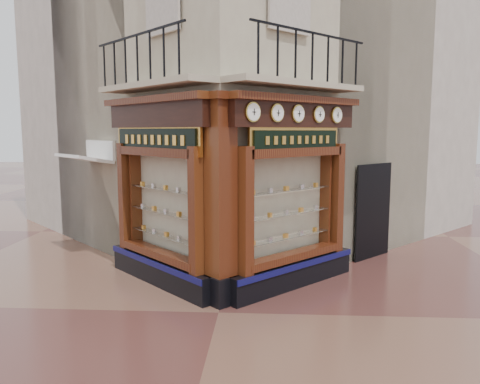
# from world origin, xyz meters

# --- Properties ---
(ground) EXTENTS (80.00, 80.00, 0.00)m
(ground) POSITION_xyz_m (0.00, 0.00, 0.00)
(ground) COLOR #532C26
(ground) RESTS_ON ground
(main_building) EXTENTS (11.31, 11.31, 12.00)m
(main_building) POSITION_xyz_m (0.00, 6.16, 6.00)
(main_building) COLOR #BEB394
(main_building) RESTS_ON ground
(neighbour_left) EXTENTS (11.31, 11.31, 11.00)m
(neighbour_left) POSITION_xyz_m (-2.47, 8.63, 5.50)
(neighbour_left) COLOR beige
(neighbour_left) RESTS_ON ground
(neighbour_right) EXTENTS (11.31, 11.31, 11.00)m
(neighbour_right) POSITION_xyz_m (2.47, 8.63, 5.50)
(neighbour_right) COLOR beige
(neighbour_right) RESTS_ON ground
(shopfront_left) EXTENTS (2.86, 2.86, 3.98)m
(shopfront_left) POSITION_xyz_m (-1.41, 1.57, 1.98)
(shopfront_left) COLOR black
(shopfront_left) RESTS_ON ground
(shopfront_right) EXTENTS (2.86, 2.86, 3.98)m
(shopfront_right) POSITION_xyz_m (1.41, 1.57, 1.98)
(shopfront_right) COLOR black
(shopfront_right) RESTS_ON ground
(corner_pilaster) EXTENTS (0.85, 0.85, 3.98)m
(corner_pilaster) POSITION_xyz_m (0.00, 0.50, 1.95)
(corner_pilaster) COLOR black
(corner_pilaster) RESTS_ON ground
(balcony) EXTENTS (5.94, 2.97, 1.03)m
(balcony) POSITION_xyz_m (0.00, 1.49, 4.22)
(balcony) COLOR #BEB394
(balcony) RESTS_ON ground
(clock_a) EXTENTS (0.29, 0.29, 0.36)m
(clock_a) POSITION_xyz_m (0.60, 0.49, 3.62)
(clock_a) COLOR gold
(clock_a) RESTS_ON ground
(clock_b) EXTENTS (0.28, 0.28, 0.35)m
(clock_b) POSITION_xyz_m (1.04, 0.94, 3.62)
(clock_b) COLOR gold
(clock_b) RESTS_ON ground
(clock_c) EXTENTS (0.29, 0.29, 0.36)m
(clock_c) POSITION_xyz_m (1.47, 1.36, 3.62)
(clock_c) COLOR gold
(clock_c) RESTS_ON ground
(clock_d) EXTENTS (0.28, 0.28, 0.34)m
(clock_d) POSITION_xyz_m (1.93, 1.82, 3.62)
(clock_d) COLOR gold
(clock_d) RESTS_ON ground
(clock_e) EXTENTS (0.28, 0.28, 0.35)m
(clock_e) POSITION_xyz_m (2.36, 2.25, 3.62)
(clock_e) COLOR gold
(clock_e) RESTS_ON ground
(awning) EXTENTS (1.77, 1.77, 0.25)m
(awning) POSITION_xyz_m (-3.83, 3.62, 0.00)
(awning) COLOR white
(awning) RESTS_ON ground
(signboard_left) EXTENTS (2.27, 2.27, 0.61)m
(signboard_left) POSITION_xyz_m (-1.46, 1.51, 3.10)
(signboard_left) COLOR gold
(signboard_left) RESTS_ON ground
(signboard_right) EXTENTS (1.91, 1.91, 0.51)m
(signboard_right) POSITION_xyz_m (1.46, 1.51, 3.10)
(signboard_right) COLOR gold
(signboard_right) RESTS_ON ground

